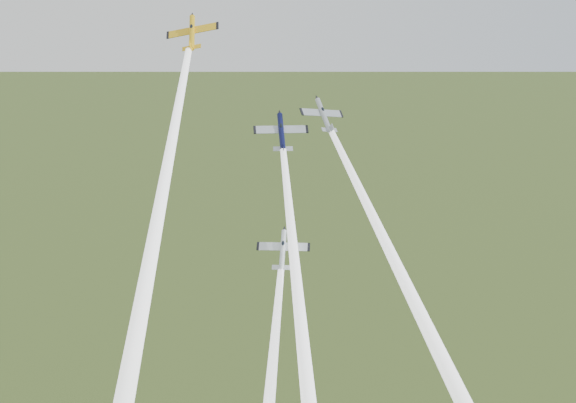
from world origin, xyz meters
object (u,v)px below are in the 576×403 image
object	(u,v)px
plane_navy	(281,132)
plane_silver_right	(323,115)
plane_silver_low	(283,250)
plane_yellow	(192,33)

from	to	relation	value
plane_navy	plane_silver_right	size ratio (longest dim) A/B	1.07
plane_navy	plane_silver_low	bearing A→B (deg)	-95.88
plane_yellow	plane_navy	distance (m)	19.88
plane_silver_right	plane_silver_low	size ratio (longest dim) A/B	1.02
plane_yellow	plane_navy	bearing A→B (deg)	12.12
plane_yellow	plane_silver_right	bearing A→B (deg)	16.73
plane_navy	plane_silver_right	distance (m)	7.26
plane_silver_right	plane_silver_low	bearing A→B (deg)	-145.96
plane_silver_low	plane_navy	bearing A→B (deg)	97.68
plane_yellow	plane_silver_right	size ratio (longest dim) A/B	1.01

